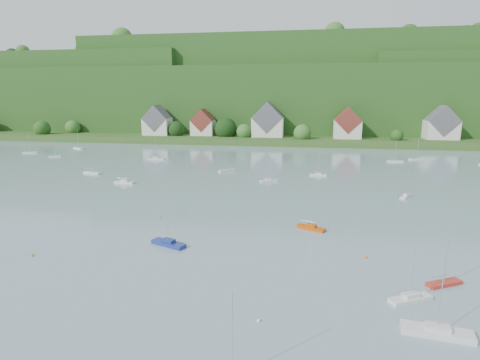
% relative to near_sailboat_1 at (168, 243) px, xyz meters
% --- Properties ---
extents(far_shore_strip, '(600.00, 60.00, 3.00)m').
position_rel_near_sailboat_1_xyz_m(far_shore_strip, '(-3.18, 158.90, 1.06)').
color(far_shore_strip, '#355821').
rests_on(far_shore_strip, ground).
extents(forested_ridge, '(620.00, 181.22, 69.89)m').
position_rel_near_sailboat_1_xyz_m(forested_ridge, '(-2.78, 227.47, 22.44)').
color(forested_ridge, '#1E4215').
rests_on(forested_ridge, ground).
extents(village_building_0, '(14.00, 10.40, 16.00)m').
position_rel_near_sailboat_1_xyz_m(village_building_0, '(-58.18, 145.90, 9.07)').
color(village_building_0, silver).
rests_on(village_building_0, far_shore_strip).
extents(village_building_1, '(12.00, 9.36, 14.00)m').
position_rel_near_sailboat_1_xyz_m(village_building_1, '(-33.18, 147.90, 8.31)').
color(village_building_1, silver).
rests_on(village_building_1, far_shore_strip).
extents(village_building_2, '(16.00, 11.44, 18.00)m').
position_rel_near_sailboat_1_xyz_m(village_building_2, '(1.82, 146.90, 9.83)').
color(village_building_2, silver).
rests_on(village_building_2, far_shore_strip).
extents(village_building_3, '(13.00, 10.40, 15.50)m').
position_rel_near_sailboat_1_xyz_m(village_building_3, '(41.82, 144.90, 8.98)').
color(village_building_3, silver).
rests_on(village_building_3, far_shore_strip).
extents(village_building_4, '(15.00, 10.40, 16.50)m').
position_rel_near_sailboat_1_xyz_m(village_building_4, '(86.82, 148.90, 9.14)').
color(village_building_4, silver).
rests_on(village_building_4, far_shore_strip).
extents(near_sailboat_1, '(6.40, 4.00, 8.38)m').
position_rel_near_sailboat_1_xyz_m(near_sailboat_1, '(0.00, 0.00, 0.00)').
color(near_sailboat_1, navy).
rests_on(near_sailboat_1, ground).
extents(near_sailboat_3, '(5.50, 3.92, 7.33)m').
position_rel_near_sailboat_1_xyz_m(near_sailboat_3, '(34.69, -12.27, -0.03)').
color(near_sailboat_3, silver).
rests_on(near_sailboat_3, ground).
extents(near_sailboat_4, '(7.16, 2.89, 9.40)m').
position_rel_near_sailboat_1_xyz_m(near_sailboat_4, '(35.64, -19.03, 0.03)').
color(near_sailboat_4, silver).
rests_on(near_sailboat_4, ground).
extents(near_sailboat_5, '(5.42, 3.71, 7.18)m').
position_rel_near_sailboat_1_xyz_m(near_sailboat_5, '(23.15, 11.86, -0.03)').
color(near_sailboat_5, '#C94A07').
rests_on(near_sailboat_5, ground).
extents(near_sailboat_7, '(5.02, 3.59, 6.70)m').
position_rel_near_sailboat_1_xyz_m(near_sailboat_7, '(40.05, -7.21, -0.13)').
color(near_sailboat_7, red).
rests_on(near_sailboat_7, ground).
extents(mooring_buoy_1, '(0.40, 0.40, 0.40)m').
position_rel_near_sailboat_1_xyz_m(mooring_buoy_1, '(17.28, -19.57, -0.44)').
color(mooring_buoy_1, white).
rests_on(mooring_buoy_1, ground).
extents(mooring_buoy_2, '(0.45, 0.45, 0.45)m').
position_rel_near_sailboat_1_xyz_m(mooring_buoy_2, '(31.22, 0.17, -0.44)').
color(mooring_buoy_2, orange).
rests_on(mooring_buoy_2, ground).
extents(mooring_buoy_3, '(0.44, 0.44, 0.44)m').
position_rel_near_sailboat_1_xyz_m(mooring_buoy_3, '(-6.78, 13.89, -0.44)').
color(mooring_buoy_3, orange).
rests_on(mooring_buoy_3, ground).
extents(mooring_buoy_5, '(0.43, 0.43, 0.43)m').
position_rel_near_sailboat_1_xyz_m(mooring_buoy_5, '(-19.10, -7.67, -0.44)').
color(mooring_buoy_5, orange).
rests_on(mooring_buoy_5, ground).
extents(far_sailboat_cluster, '(205.10, 71.99, 8.71)m').
position_rel_near_sailboat_1_xyz_m(far_sailboat_cluster, '(6.69, 76.87, -0.07)').
color(far_sailboat_cluster, silver).
rests_on(far_sailboat_cluster, ground).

